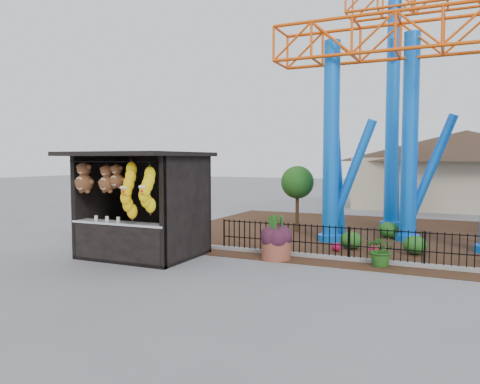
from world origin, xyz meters
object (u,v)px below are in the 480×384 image
at_px(potted_plant, 382,249).
at_px(terracotta_planter, 276,250).
at_px(prize_booth, 137,206).
at_px(roller_coaster, 448,60).

bearing_deg(potted_plant, terracotta_planter, 167.77).
bearing_deg(terracotta_planter, prize_booth, -158.96).
bearing_deg(roller_coaster, prize_booth, -137.85).
bearing_deg(potted_plant, roller_coaster, 57.02).
distance_m(prize_booth, terracotta_planter, 4.27).
height_order(prize_booth, terracotta_planter, prize_booth).
xyz_separation_m(terracotta_planter, potted_plant, (2.92, 0.35, 0.20)).
bearing_deg(potted_plant, prize_booth, 176.08).
bearing_deg(prize_booth, potted_plant, 15.05).
bearing_deg(terracotta_planter, potted_plant, 6.75).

